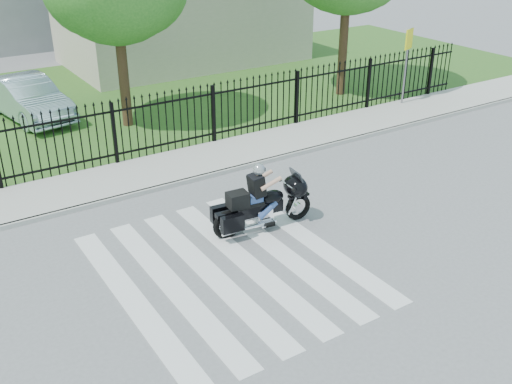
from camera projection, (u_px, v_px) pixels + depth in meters
ground at (229, 268)px, 11.74m from camera, size 120.00×120.00×0.00m
crosswalk at (229, 268)px, 11.74m from camera, size 5.00×5.50×0.01m
sidewalk at (132, 177)px, 15.50m from camera, size 40.00×2.00×0.12m
curb at (147, 191)px, 14.75m from camera, size 40.00×0.12×0.12m
grass_strip at (55, 108)px, 20.83m from camera, size 40.00×12.00×0.02m
iron_fence at (114, 135)px, 15.89m from camera, size 26.00×0.04×1.80m
building_low at (182, 21)px, 26.50m from camera, size 10.00×6.00×3.50m
motorcycle_rider at (261, 202)px, 12.90m from camera, size 2.40×0.86×1.59m
parked_car at (28, 98)px, 19.54m from camera, size 2.17×4.38×1.38m
traffic_sign at (408, 51)px, 20.24m from camera, size 0.53×0.26×2.56m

